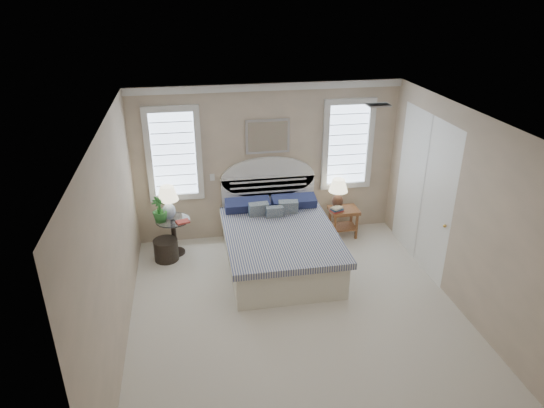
{
  "coord_description": "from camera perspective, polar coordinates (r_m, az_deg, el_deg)",
  "views": [
    {
      "loc": [
        -1.29,
        -5.19,
        4.16
      ],
      "look_at": [
        -0.19,
        1.0,
        1.26
      ],
      "focal_mm": 32.0,
      "sensor_mm": 36.0,
      "label": 1
    }
  ],
  "objects": [
    {
      "name": "floor",
      "position": [
        6.77,
        3.14,
        -13.19
      ],
      "size": [
        4.5,
        5.0,
        0.01
      ],
      "primitive_type": "cube",
      "color": "beige",
      "rests_on": "ground"
    },
    {
      "name": "ceiling",
      "position": [
        5.54,
        3.78,
        9.42
      ],
      "size": [
        4.5,
        5.0,
        0.01
      ],
      "primitive_type": "cube",
      "color": "white",
      "rests_on": "wall_back"
    },
    {
      "name": "wall_back",
      "position": [
        8.29,
        -0.54,
        4.91
      ],
      "size": [
        4.5,
        0.02,
        2.7
      ],
      "primitive_type": "cube",
      "color": "beige",
      "rests_on": "floor"
    },
    {
      "name": "wall_left",
      "position": [
        5.98,
        -18.13,
        -4.65
      ],
      "size": [
        0.02,
        5.0,
        2.7
      ],
      "primitive_type": "cube",
      "color": "beige",
      "rests_on": "floor"
    },
    {
      "name": "wall_right",
      "position": [
        6.88,
        21.99,
        -1.29
      ],
      "size": [
        0.02,
        5.0,
        2.7
      ],
      "primitive_type": "cube",
      "color": "beige",
      "rests_on": "floor"
    },
    {
      "name": "crown_molding",
      "position": [
        7.9,
        -0.53,
        13.64
      ],
      "size": [
        4.5,
        0.08,
        0.12
      ],
      "primitive_type": "cube",
      "color": "silver",
      "rests_on": "wall_back"
    },
    {
      "name": "hvac_vent",
      "position": [
        6.65,
        12.41,
        11.32
      ],
      "size": [
        0.3,
        0.2,
        0.02
      ],
      "primitive_type": "cube",
      "color": "#B2B2B2",
      "rests_on": "ceiling"
    },
    {
      "name": "switch_plate",
      "position": [
        8.25,
        -7.05,
        3.14
      ],
      "size": [
        0.08,
        0.01,
        0.12
      ],
      "primitive_type": "cube",
      "color": "silver",
      "rests_on": "wall_back"
    },
    {
      "name": "window_left",
      "position": [
        8.09,
        -11.47,
        5.78
      ],
      "size": [
        0.9,
        0.06,
        1.6
      ],
      "primitive_type": "cube",
      "color": "silver",
      "rests_on": "wall_back"
    },
    {
      "name": "window_right",
      "position": [
        8.52,
        8.87,
        6.95
      ],
      "size": [
        0.9,
        0.06,
        1.6
      ],
      "primitive_type": "cube",
      "color": "silver",
      "rests_on": "wall_back"
    },
    {
      "name": "painting",
      "position": [
        8.1,
        -0.51,
        7.94
      ],
      "size": [
        0.74,
        0.04,
        0.58
      ],
      "primitive_type": "cube",
      "color": "silver",
      "rests_on": "wall_back"
    },
    {
      "name": "closet_door",
      "position": [
        7.87,
        17.34,
        1.46
      ],
      "size": [
        0.02,
        1.8,
        2.4
      ],
      "primitive_type": "cube",
      "color": "white",
      "rests_on": "floor"
    },
    {
      "name": "bed",
      "position": [
        7.75,
        0.78,
        -4.41
      ],
      "size": [
        1.72,
        2.28,
        1.47
      ],
      "color": "white",
      "rests_on": "floor"
    },
    {
      "name": "side_table_left",
      "position": [
        8.17,
        -11.48,
        -3.32
      ],
      "size": [
        0.56,
        0.56,
        0.63
      ],
      "color": "black",
      "rests_on": "floor"
    },
    {
      "name": "nightstand_right",
      "position": [
        8.65,
        8.4,
        -1.43
      ],
      "size": [
        0.5,
        0.4,
        0.53
      ],
      "color": "#955830",
      "rests_on": "floor"
    },
    {
      "name": "floor_pot",
      "position": [
        8.12,
        -12.35,
        -5.28
      ],
      "size": [
        0.4,
        0.4,
        0.36
      ],
      "primitive_type": "cylinder",
      "rotation": [
        0.0,
        0.0,
        -0.02
      ],
      "color": "black",
      "rests_on": "floor"
    },
    {
      "name": "lamp_left",
      "position": [
        7.98,
        -12.15,
        0.6
      ],
      "size": [
        0.46,
        0.46,
        0.56
      ],
      "rotation": [
        0.0,
        0.0,
        0.42
      ],
      "color": "white",
      "rests_on": "side_table_left"
    },
    {
      "name": "lamp_right",
      "position": [
        8.49,
        7.79,
        1.61
      ],
      "size": [
        0.43,
        0.43,
        0.54
      ],
      "rotation": [
        0.0,
        0.0,
        0.36
      ],
      "color": "black",
      "rests_on": "nightstand_right"
    },
    {
      "name": "potted_plant",
      "position": [
        7.94,
        -13.1,
        -0.63
      ],
      "size": [
        0.26,
        0.26,
        0.43
      ],
      "primitive_type": "imported",
      "rotation": [
        0.0,
        0.0,
        -0.09
      ],
      "color": "#377930",
      "rests_on": "side_table_left"
    },
    {
      "name": "books_left",
      "position": [
        7.92,
        -10.46,
        -2.07
      ],
      "size": [
        0.24,
        0.21,
        0.03
      ],
      "rotation": [
        0.0,
        0.0,
        0.32
      ],
      "color": "#9C2F27",
      "rests_on": "side_table_left"
    },
    {
      "name": "books_right",
      "position": [
        8.45,
        7.63,
        -0.63
      ],
      "size": [
        0.25,
        0.22,
        0.08
      ],
      "rotation": [
        0.0,
        0.0,
        0.41
      ],
      "color": "#9C2F27",
      "rests_on": "nightstand_right"
    }
  ]
}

